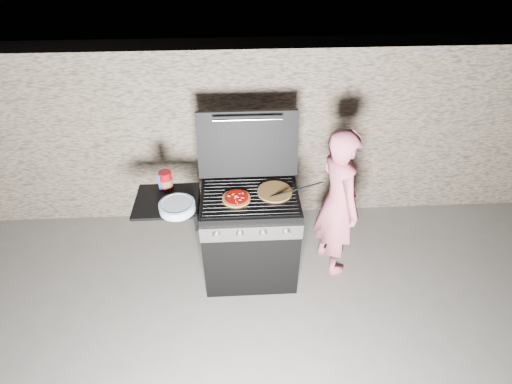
{
  "coord_description": "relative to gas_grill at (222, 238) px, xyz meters",
  "views": [
    {
      "loc": [
        -0.09,
        -2.53,
        2.9
      ],
      "look_at": [
        0.05,
        0.0,
        0.95
      ],
      "focal_mm": 28.0,
      "sensor_mm": 36.0,
      "label": 1
    }
  ],
  "objects": [
    {
      "name": "tongs",
      "position": [
        0.61,
        0.0,
        0.5
      ],
      "size": [
        0.48,
        0.09,
        0.1
      ],
      "primitive_type": "cylinder",
      "rotation": [
        0.0,
        1.4,
        0.17
      ],
      "color": "black",
      "rests_on": "gas_grill"
    },
    {
      "name": "pizza_plain",
      "position": [
        0.45,
        0.04,
        0.46
      ],
      "size": [
        0.29,
        0.29,
        0.02
      ],
      "primitive_type": "cylinder",
      "rotation": [
        0.0,
        0.0,
        0.01
      ],
      "color": "#B1863C",
      "rests_on": "gas_grill"
    },
    {
      "name": "sauce_jar",
      "position": [
        -0.43,
        0.16,
        0.53
      ],
      "size": [
        0.11,
        0.11,
        0.16
      ],
      "primitive_type": "cylinder",
      "rotation": [
        0.0,
        0.0,
        0.09
      ],
      "color": "maroon",
      "rests_on": "gas_grill"
    },
    {
      "name": "pizza_topped",
      "position": [
        0.14,
        -0.03,
        0.47
      ],
      "size": [
        0.25,
        0.25,
        0.03
      ],
      "primitive_type": null,
      "rotation": [
        0.0,
        0.0,
        0.11
      ],
      "color": "tan",
      "rests_on": "gas_grill"
    },
    {
      "name": "stone_wall",
      "position": [
        0.25,
        1.05,
        0.44
      ],
      "size": [
        8.0,
        0.35,
        1.8
      ],
      "primitive_type": "cube",
      "color": "gray",
      "rests_on": "ground"
    },
    {
      "name": "person",
      "position": [
        1.01,
        0.1,
        0.27
      ],
      "size": [
        0.48,
        0.6,
        1.44
      ],
      "primitive_type": "imported",
      "rotation": [
        0.0,
        0.0,
        1.86
      ],
      "color": "#D26378",
      "rests_on": "ground"
    },
    {
      "name": "plate_stack",
      "position": [
        -0.32,
        -0.13,
        0.48
      ],
      "size": [
        0.36,
        0.36,
        0.06
      ],
      "primitive_type": "cylinder",
      "rotation": [
        0.0,
        0.0,
        -0.38
      ],
      "color": "silver",
      "rests_on": "gas_grill"
    },
    {
      "name": "gas_grill",
      "position": [
        0.0,
        0.0,
        0.0
      ],
      "size": [
        1.34,
        0.79,
        0.91
      ],
      "primitive_type": null,
      "color": "black",
      "rests_on": "ground"
    },
    {
      "name": "ground",
      "position": [
        0.25,
        0.0,
        -0.46
      ],
      "size": [
        50.0,
        50.0,
        0.0
      ],
      "primitive_type": "plane",
      "color": "#5F5A56"
    },
    {
      "name": "blue_carton",
      "position": [
        -0.45,
        0.14,
        0.52
      ],
      "size": [
        0.08,
        0.05,
        0.15
      ],
      "primitive_type": "cube",
      "rotation": [
        0.0,
        0.0,
        -0.16
      ],
      "color": "navy",
      "rests_on": "gas_grill"
    }
  ]
}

